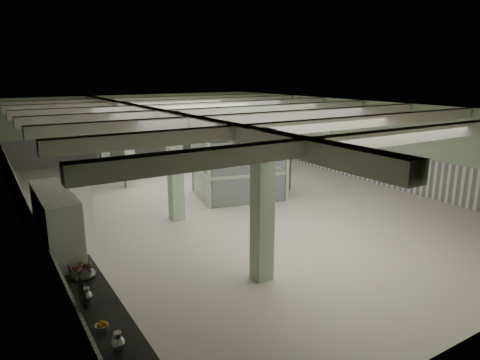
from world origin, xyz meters
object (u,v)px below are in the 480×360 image
walkin_cooler (59,238)px  filing_cabinet (281,173)px  guard_booth (238,152)px  prep_counter (100,335)px

walkin_cooler → filing_cabinet: bearing=24.0°
guard_booth → filing_cabinet: bearing=9.0°
prep_counter → guard_booth: (7.28, 7.34, 1.34)m
prep_counter → walkin_cooler: (-0.08, 3.00, 0.75)m
prep_counter → filing_cabinet: size_ratio=3.50×
walkin_cooler → guard_booth: size_ratio=0.69×
prep_counter → guard_booth: size_ratio=1.28×
prep_counter → filing_cabinet: (9.33, 7.20, 0.24)m
prep_counter → guard_booth: guard_booth is taller
walkin_cooler → guard_booth: (7.37, 4.34, 0.58)m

